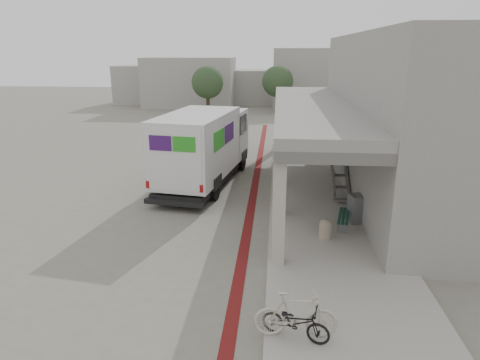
# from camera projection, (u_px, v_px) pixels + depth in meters

# --- Properties ---
(ground) EXTENTS (120.00, 120.00, 0.00)m
(ground) POSITION_uv_depth(u_px,v_px,m) (223.00, 220.00, 16.57)
(ground) COLOR slate
(ground) RESTS_ON ground
(bike_lane_stripe) EXTENTS (0.35, 40.00, 0.01)m
(bike_lane_stripe) POSITION_uv_depth(u_px,v_px,m) (252.00, 203.00, 18.40)
(bike_lane_stripe) COLOR #601313
(bike_lane_stripe) RESTS_ON ground
(sidewalk) EXTENTS (4.40, 28.00, 0.12)m
(sidewalk) POSITION_uv_depth(u_px,v_px,m) (328.00, 222.00, 16.23)
(sidewalk) COLOR #9B958B
(sidewalk) RESTS_ON ground
(transit_building) EXTENTS (7.60, 17.00, 7.00)m
(transit_building) POSITION_uv_depth(u_px,v_px,m) (384.00, 117.00, 19.31)
(transit_building) COLOR gray
(transit_building) RESTS_ON ground
(distant_backdrop) EXTENTS (28.00, 10.00, 6.50)m
(distant_backdrop) POSITION_uv_depth(u_px,v_px,m) (236.00, 82.00, 50.21)
(distant_backdrop) COLOR #98968F
(distant_backdrop) RESTS_ON ground
(tree_left) EXTENTS (3.20, 3.20, 4.80)m
(tree_left) POSITION_uv_depth(u_px,v_px,m) (208.00, 83.00, 42.74)
(tree_left) COLOR #38281C
(tree_left) RESTS_ON ground
(tree_mid) EXTENTS (3.20, 3.20, 4.80)m
(tree_mid) POSITION_uv_depth(u_px,v_px,m) (278.00, 82.00, 44.07)
(tree_mid) COLOR #38281C
(tree_mid) RESTS_ON ground
(tree_right) EXTENTS (3.20, 3.20, 4.80)m
(tree_right) POSITION_uv_depth(u_px,v_px,m) (358.00, 83.00, 42.47)
(tree_right) COLOR #38281C
(tree_right) RESTS_ON ground
(fedex_truck) EXTENTS (3.80, 8.67, 3.58)m
(fedex_truck) POSITION_uv_depth(u_px,v_px,m) (204.00, 145.00, 20.57)
(fedex_truck) COLOR black
(fedex_truck) RESTS_ON ground
(bench) EXTENTS (0.70, 1.74, 0.40)m
(bench) POSITION_uv_depth(u_px,v_px,m) (344.00, 218.00, 15.66)
(bench) COLOR slate
(bench) RESTS_ON sidewalk
(bollard_near) EXTENTS (0.45, 0.45, 0.67)m
(bollard_near) POSITION_uv_depth(u_px,v_px,m) (326.00, 229.00, 14.61)
(bollard_near) COLOR gray
(bollard_near) RESTS_ON sidewalk
(bollard_far) EXTENTS (0.37, 0.37, 0.56)m
(bollard_far) POSITION_uv_depth(u_px,v_px,m) (278.00, 192.00, 18.55)
(bollard_far) COLOR gray
(bollard_far) RESTS_ON sidewalk
(utility_cabinet) EXTENTS (0.59, 0.72, 1.05)m
(utility_cabinet) POSITION_uv_depth(u_px,v_px,m) (356.00, 208.00, 15.95)
(utility_cabinet) COLOR slate
(utility_cabinet) RESTS_ON sidewalk
(bicycle_black) EXTENTS (1.65, 1.01, 0.82)m
(bicycle_black) POSITION_uv_depth(u_px,v_px,m) (296.00, 322.00, 9.47)
(bicycle_black) COLOR black
(bicycle_black) RESTS_ON sidewalk
(bicycle_cream) EXTENTS (1.90, 0.59, 1.13)m
(bicycle_cream) POSITION_uv_depth(u_px,v_px,m) (296.00, 315.00, 9.48)
(bicycle_cream) COLOR #BBB3A4
(bicycle_cream) RESTS_ON sidewalk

